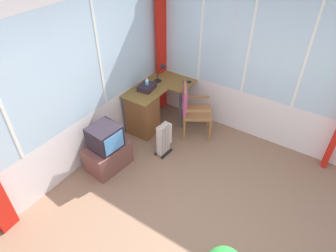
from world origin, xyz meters
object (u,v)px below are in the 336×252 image
paper_tray (147,87)px  tv_on_stand (107,150)px  desk (144,111)px  tv_remote (187,82)px  space_heater (164,138)px  wooden_armchair (190,105)px  desk_lamp (163,70)px  spray_bottle (147,84)px

paper_tray → tv_on_stand: bearing=-174.2°
desk → tv_remote: bearing=-28.8°
paper_tray → desk: bearing=-166.4°
tv_on_stand → desk: bearing=4.6°
tv_remote → space_heater: (-1.05, -0.22, -0.48)m
desk → space_heater: bearing=-115.4°
paper_tray → space_heater: size_ratio=0.52×
paper_tray → space_heater: paper_tray is taller
wooden_armchair → tv_on_stand: (-1.42, 0.62, -0.25)m
desk_lamp → spray_bottle: (-0.40, 0.05, -0.11)m
desk_lamp → tv_on_stand: (-1.62, -0.07, -0.64)m
desk → space_heater: desk is taller
desk_lamp → wooden_armchair: bearing=-105.8°
spray_bottle → wooden_armchair: bearing=-74.6°
paper_tray → tv_on_stand: paper_tray is taller
spray_bottle → space_heater: spray_bottle is taller
spray_bottle → wooden_armchair: size_ratio=0.23×
tv_remote → tv_on_stand: bearing=135.6°
tv_remote → wooden_armchair: size_ratio=0.16×
tv_on_stand → desk_lamp: bearing=2.6°
wooden_armchair → desk: bearing=118.0°
desk_lamp → tv_on_stand: desk_lamp is taller
tv_remote → space_heater: 1.17m
desk → spray_bottle: size_ratio=5.57×
desk → space_heater: (-0.30, -0.63, -0.12)m
wooden_armchair → tv_remote: bearing=37.8°
paper_tray → space_heater: 0.96m
desk_lamp → space_heater: bearing=-144.5°
desk → tv_remote: 0.93m
paper_tray → wooden_armchair: bearing=-74.1°
desk → space_heater: 0.71m
desk_lamp → wooden_armchair: size_ratio=0.35×
desk_lamp → tv_remote: (0.18, -0.40, -0.20)m
wooden_armchair → paper_tray: bearing=105.9°
desk → wooden_armchair: wooden_armchair is taller
desk → paper_tray: 0.43m
spray_bottle → paper_tray: size_ratio=0.72×
paper_tray → wooden_armchair: 0.80m
desk → spray_bottle: 0.49m
desk_lamp → paper_tray: desk_lamp is taller
spray_bottle → space_heater: (-0.47, -0.67, -0.58)m
tv_remote → space_heater: tv_remote is taller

